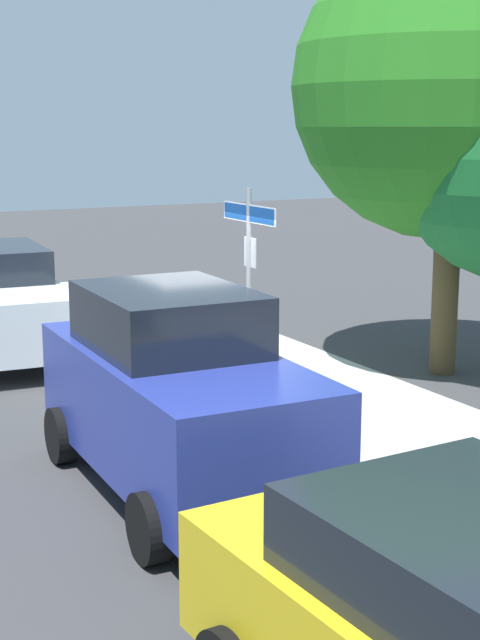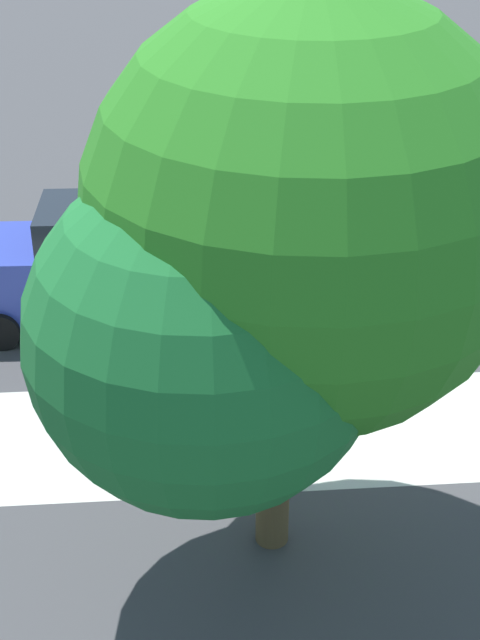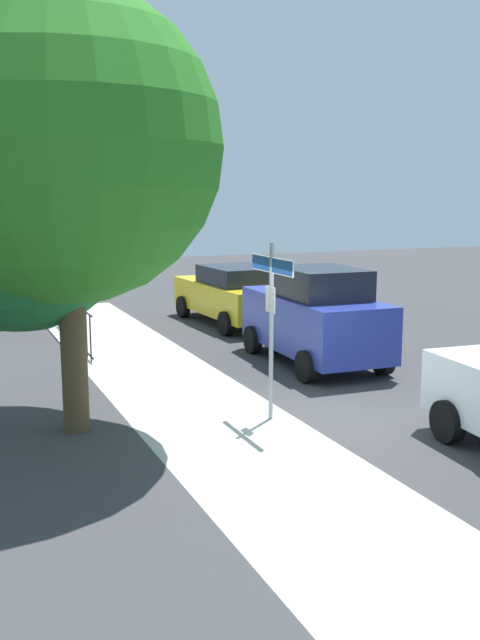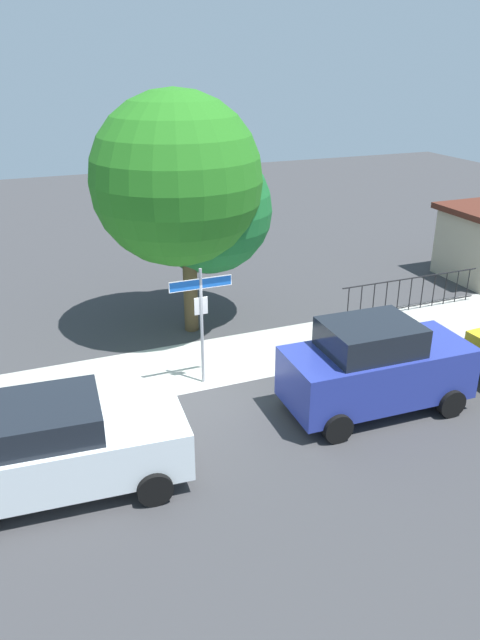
# 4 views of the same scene
# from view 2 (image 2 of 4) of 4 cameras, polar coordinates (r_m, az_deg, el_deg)

# --- Properties ---
(ground_plane) EXTENTS (60.00, 60.00, 0.00)m
(ground_plane) POSITION_cam_2_polar(r_m,az_deg,el_deg) (14.59, 4.70, -3.61)
(ground_plane) COLOR #38383A
(sidewalk_strip) EXTENTS (24.00, 2.60, 0.00)m
(sidewalk_strip) POSITION_cam_2_polar(r_m,az_deg,el_deg) (13.38, -3.03, -7.05)
(sidewalk_strip) COLOR #A8A8A0
(sidewalk_strip) RESTS_ON ground_plane
(street_sign) EXTENTS (1.49, 0.07, 2.89)m
(street_sign) POSITION_cam_2_polar(r_m,az_deg,el_deg) (13.18, 3.60, 2.61)
(street_sign) COLOR #9EA0A5
(street_sign) RESTS_ON ground_plane
(shade_tree) EXTENTS (5.11, 4.65, 6.57)m
(shade_tree) POSITION_cam_2_polar(r_m,az_deg,el_deg) (9.38, 1.72, 4.19)
(shade_tree) COLOR #4A3C23
(shade_tree) RESTS_ON ground_plane
(car_blue) EXTENTS (4.14, 2.06, 2.11)m
(car_blue) POSITION_cam_2_polar(r_m,az_deg,el_deg) (15.83, -9.02, 3.30)
(car_blue) COLOR navy
(car_blue) RESTS_ON ground_plane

